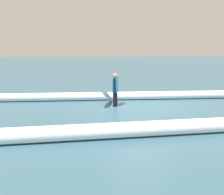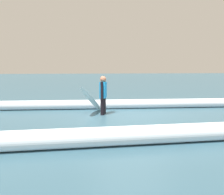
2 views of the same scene
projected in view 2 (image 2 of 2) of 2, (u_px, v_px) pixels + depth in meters
name	position (u px, v px, depth m)	size (l,w,h in m)	color
ground_plane	(133.00, 118.00, 8.31)	(122.60, 122.60, 0.00)	#325768
surfer	(103.00, 93.00, 8.93)	(0.30, 0.56, 1.39)	black
surfboard	(91.00, 99.00, 9.03)	(1.03, 1.78, 1.10)	white
wave_crest_foreground	(86.00, 105.00, 10.12)	(0.38, 0.38, 15.68)	white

